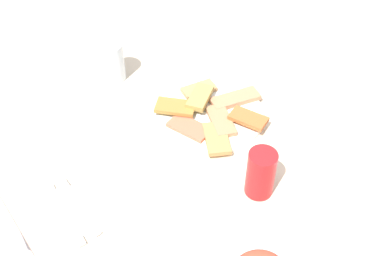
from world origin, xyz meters
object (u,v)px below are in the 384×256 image
object	(u,v)px
soda_can	(261,173)
salad_plate_rice	(333,167)
paper_napkin	(73,211)
pide_platter	(210,113)
spoon	(65,214)
fork	(80,206)
dining_table	(180,172)
drinking_glass	(111,61)

from	to	relation	value
soda_can	salad_plate_rice	bearing A→B (deg)	-109.77
salad_plate_rice	paper_napkin	world-z (taller)	salad_plate_rice
pide_platter	paper_napkin	size ratio (longest dim) A/B	2.07
spoon	paper_napkin	bearing A→B (deg)	-86.27
soda_can	fork	world-z (taller)	soda_can
salad_plate_rice	pide_platter	bearing A→B (deg)	19.00
paper_napkin	pide_platter	bearing A→B (deg)	-82.21
paper_napkin	spoon	xyz separation A→B (m)	(0.00, 0.02, 0.00)
fork	salad_plate_rice	bearing A→B (deg)	-115.04
dining_table	fork	bearing A→B (deg)	91.49
pide_platter	drinking_glass	xyz separation A→B (m)	(0.31, 0.12, 0.05)
fork	spoon	world-z (taller)	same
soda_can	fork	xyz separation A→B (m)	(0.21, 0.36, -0.06)
salad_plate_rice	fork	size ratio (longest dim) A/B	1.05
paper_napkin	spoon	world-z (taller)	spoon
salad_plate_rice	spoon	world-z (taller)	salad_plate_rice
pide_platter	soda_can	distance (m)	0.28
paper_napkin	salad_plate_rice	bearing A→B (deg)	-115.96
drinking_glass	dining_table	bearing A→B (deg)	177.29
pide_platter	dining_table	bearing A→B (deg)	110.59
soda_can	drinking_glass	bearing A→B (deg)	5.68
pide_platter	paper_napkin	distance (m)	0.45
pide_platter	spoon	world-z (taller)	pide_platter
drinking_glass	fork	distance (m)	0.48
paper_napkin	fork	size ratio (longest dim) A/B	0.79
pide_platter	spoon	distance (m)	0.46
soda_can	drinking_glass	xyz separation A→B (m)	(0.57, 0.06, -0.00)
drinking_glass	spoon	distance (m)	0.50
paper_napkin	spoon	bearing A→B (deg)	90.00
salad_plate_rice	soda_can	bearing A→B (deg)	70.23
drinking_glass	fork	world-z (taller)	drinking_glass
dining_table	soda_can	size ratio (longest dim) A/B	9.03
drinking_glass	fork	bearing A→B (deg)	140.84
soda_can	drinking_glass	distance (m)	0.58
soda_can	drinking_glass	size ratio (longest dim) A/B	1.04
salad_plate_rice	drinking_glass	world-z (taller)	drinking_glass
pide_platter	paper_napkin	xyz separation A→B (m)	(-0.06, 0.44, -0.01)
salad_plate_rice	soda_can	world-z (taller)	soda_can
drinking_glass	pide_platter	bearing A→B (deg)	-157.95
dining_table	salad_plate_rice	xyz separation A→B (m)	(-0.28, -0.26, 0.10)
dining_table	spoon	bearing A→B (deg)	91.32
drinking_glass	paper_napkin	distance (m)	0.49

